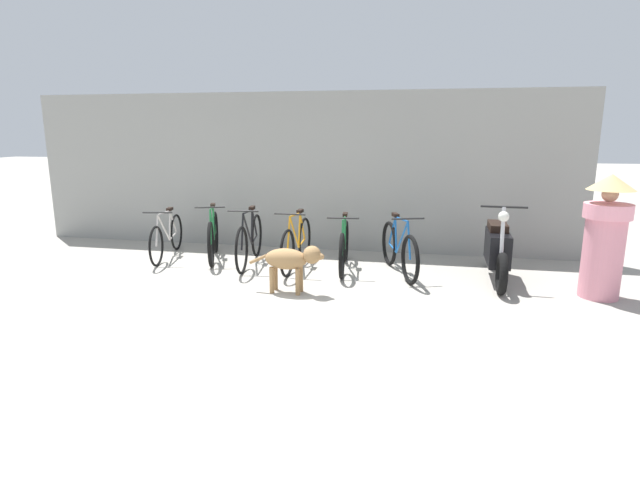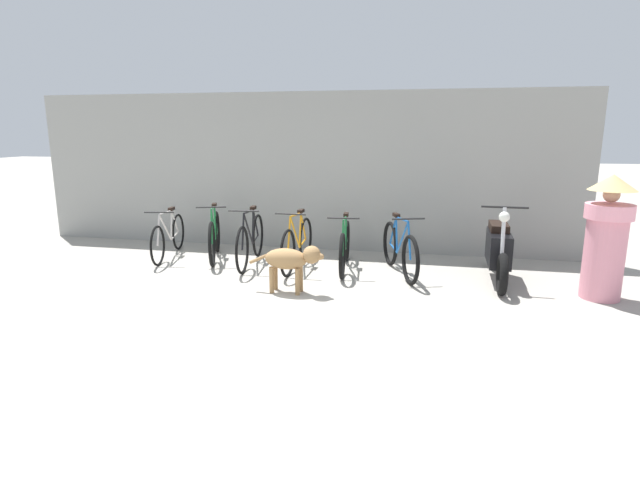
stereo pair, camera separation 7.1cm
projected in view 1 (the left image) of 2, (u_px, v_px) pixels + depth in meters
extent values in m
plane|color=#9E998E|center=(218.00, 315.00, 5.69)|extent=(60.00, 60.00, 0.00)
cube|color=gray|center=(294.00, 172.00, 8.76)|extent=(9.71, 0.20, 2.70)
torus|color=black|center=(156.00, 246.00, 7.67)|extent=(0.16, 0.63, 0.63)
torus|color=black|center=(176.00, 232.00, 8.74)|extent=(0.16, 0.63, 0.63)
cylinder|color=beige|center=(164.00, 228.00, 8.04)|extent=(0.13, 0.53, 0.53)
cylinder|color=beige|center=(170.00, 225.00, 8.35)|extent=(0.05, 0.14, 0.48)
cylinder|color=beige|center=(164.00, 213.00, 8.04)|extent=(0.15, 0.62, 0.06)
cylinder|color=beige|center=(173.00, 236.00, 8.54)|extent=(0.11, 0.41, 0.08)
cylinder|color=beige|center=(173.00, 222.00, 8.54)|extent=(0.09, 0.32, 0.44)
cylinder|color=beige|center=(157.00, 231.00, 7.70)|extent=(0.06, 0.19, 0.47)
cube|color=black|center=(170.00, 209.00, 8.34)|extent=(0.10, 0.19, 0.05)
cylinder|color=black|center=(157.00, 213.00, 7.72)|extent=(0.46, 0.11, 0.02)
torus|color=black|center=(211.00, 244.00, 7.63)|extent=(0.28, 0.68, 0.70)
torus|color=black|center=(215.00, 232.00, 8.57)|extent=(0.28, 0.68, 0.70)
cylinder|color=#1E7238|center=(212.00, 225.00, 7.94)|extent=(0.19, 0.47, 0.58)
cylinder|color=#1E7238|center=(213.00, 223.00, 8.22)|extent=(0.07, 0.13, 0.53)
cylinder|color=#1E7238|center=(212.00, 208.00, 7.93)|extent=(0.21, 0.54, 0.06)
cylinder|color=#1E7238|center=(215.00, 236.00, 8.40)|extent=(0.15, 0.36, 0.08)
cylinder|color=#1E7238|center=(214.00, 220.00, 8.39)|extent=(0.12, 0.28, 0.49)
cylinder|color=#1E7238|center=(210.00, 227.00, 7.64)|extent=(0.08, 0.17, 0.52)
cube|color=black|center=(213.00, 205.00, 8.20)|extent=(0.13, 0.19, 0.05)
cylinder|color=black|center=(210.00, 207.00, 7.65)|extent=(0.44, 0.17, 0.02)
torus|color=black|center=(242.00, 250.00, 7.25)|extent=(0.12, 0.71, 0.71)
torus|color=black|center=(257.00, 235.00, 8.29)|extent=(0.12, 0.71, 0.71)
cylinder|color=black|center=(247.00, 229.00, 7.60)|extent=(0.09, 0.53, 0.58)
cylinder|color=black|center=(252.00, 227.00, 7.90)|extent=(0.04, 0.14, 0.53)
cylinder|color=black|center=(248.00, 212.00, 7.60)|extent=(0.10, 0.61, 0.06)
cylinder|color=black|center=(254.00, 239.00, 8.10)|extent=(0.08, 0.40, 0.08)
cylinder|color=black|center=(254.00, 223.00, 8.09)|extent=(0.07, 0.32, 0.49)
cylinder|color=black|center=(242.00, 232.00, 7.27)|extent=(0.05, 0.19, 0.52)
cube|color=black|center=(252.00, 208.00, 7.89)|extent=(0.09, 0.19, 0.05)
cylinder|color=black|center=(243.00, 211.00, 7.29)|extent=(0.46, 0.08, 0.02)
torus|color=black|center=(287.00, 253.00, 7.10)|extent=(0.06, 0.69, 0.69)
torus|color=black|center=(305.00, 239.00, 8.04)|extent=(0.06, 0.69, 0.69)
cylinder|color=orange|center=(294.00, 233.00, 7.42)|extent=(0.04, 0.49, 0.57)
cylinder|color=orange|center=(299.00, 230.00, 7.69)|extent=(0.03, 0.13, 0.52)
cylinder|color=orange|center=(295.00, 215.00, 7.41)|extent=(0.04, 0.57, 0.06)
cylinder|color=orange|center=(302.00, 243.00, 7.87)|extent=(0.04, 0.37, 0.08)
cylinder|color=orange|center=(302.00, 226.00, 7.86)|extent=(0.03, 0.30, 0.48)
cylinder|color=orange|center=(289.00, 235.00, 7.12)|extent=(0.03, 0.17, 0.51)
cube|color=black|center=(300.00, 211.00, 7.68)|extent=(0.07, 0.18, 0.05)
cylinder|color=black|center=(290.00, 214.00, 7.13)|extent=(0.46, 0.03, 0.02)
torus|color=black|center=(342.00, 256.00, 7.02)|extent=(0.12, 0.66, 0.66)
torus|color=black|center=(346.00, 241.00, 7.99)|extent=(0.12, 0.66, 0.66)
cylinder|color=#1E7238|center=(344.00, 236.00, 7.35)|extent=(0.07, 0.50, 0.54)
cylinder|color=#1E7238|center=(345.00, 233.00, 7.63)|extent=(0.04, 0.13, 0.50)
cylinder|color=#1E7238|center=(344.00, 219.00, 7.35)|extent=(0.08, 0.58, 0.06)
cylinder|color=#1E7238|center=(345.00, 245.00, 7.82)|extent=(0.06, 0.38, 0.08)
cylinder|color=#1E7238|center=(346.00, 229.00, 7.81)|extent=(0.06, 0.30, 0.46)
cylinder|color=#1E7238|center=(342.00, 238.00, 7.04)|extent=(0.04, 0.18, 0.48)
cube|color=black|center=(345.00, 214.00, 7.62)|extent=(0.09, 0.19, 0.05)
cylinder|color=black|center=(343.00, 218.00, 7.05)|extent=(0.46, 0.07, 0.02)
torus|color=black|center=(410.00, 260.00, 6.76)|extent=(0.28, 0.67, 0.69)
torus|color=black|center=(389.00, 243.00, 7.75)|extent=(0.28, 0.67, 0.69)
cylinder|color=#1959A5|center=(402.00, 238.00, 7.09)|extent=(0.20, 0.49, 0.57)
cylinder|color=#1959A5|center=(396.00, 235.00, 7.38)|extent=(0.07, 0.13, 0.52)
cylinder|color=#1959A5|center=(401.00, 219.00, 7.09)|extent=(0.23, 0.57, 0.06)
cylinder|color=#1959A5|center=(393.00, 248.00, 7.57)|extent=(0.16, 0.38, 0.08)
cylinder|color=#1959A5|center=(392.00, 230.00, 7.56)|extent=(0.13, 0.30, 0.48)
cylinder|color=#1959A5|center=(409.00, 241.00, 6.78)|extent=(0.09, 0.18, 0.51)
cube|color=black|center=(396.00, 215.00, 7.37)|extent=(0.13, 0.19, 0.05)
cylinder|color=black|center=(408.00, 219.00, 6.79)|extent=(0.44, 0.18, 0.02)
torus|color=black|center=(502.00, 274.00, 6.34)|extent=(0.12, 0.55, 0.55)
torus|color=black|center=(492.00, 250.00, 7.58)|extent=(0.12, 0.55, 0.55)
cube|color=black|center=(497.00, 247.00, 6.92)|extent=(0.31, 0.87, 0.44)
cube|color=black|center=(498.00, 226.00, 7.01)|extent=(0.26, 0.56, 0.10)
cylinder|color=silver|center=(503.00, 231.00, 6.46)|extent=(0.06, 0.15, 0.63)
cylinder|color=silver|center=(501.00, 264.00, 6.41)|extent=(0.05, 0.23, 0.22)
cylinder|color=black|center=(504.00, 207.00, 6.44)|extent=(0.58, 0.05, 0.03)
sphere|color=silver|center=(504.00, 217.00, 6.44)|extent=(0.14, 0.14, 0.14)
ellipsoid|color=#997247|center=(286.00, 259.00, 6.39)|extent=(0.57, 0.29, 0.27)
cylinder|color=#997247|center=(301.00, 279.00, 6.48)|extent=(0.06, 0.06, 0.35)
cylinder|color=#997247|center=(298.00, 282.00, 6.34)|extent=(0.06, 0.06, 0.35)
cylinder|color=#997247|center=(275.00, 277.00, 6.56)|extent=(0.06, 0.06, 0.35)
cylinder|color=#997247|center=(272.00, 280.00, 6.42)|extent=(0.06, 0.06, 0.35)
sphere|color=#997247|center=(312.00, 255.00, 6.29)|extent=(0.24, 0.24, 0.23)
ellipsoid|color=#997247|center=(320.00, 257.00, 6.28)|extent=(0.13, 0.10, 0.09)
cylinder|color=#997247|center=(258.00, 259.00, 6.48)|extent=(0.25, 0.05, 0.15)
cylinder|color=pink|center=(603.00, 251.00, 6.18)|extent=(0.64, 0.64, 1.19)
cylinder|color=#FFA0B2|center=(608.00, 211.00, 6.07)|extent=(0.76, 0.76, 0.18)
sphere|color=tan|center=(610.00, 194.00, 6.02)|extent=(0.26, 0.26, 0.19)
cone|color=tan|center=(612.00, 182.00, 5.99)|extent=(0.75, 0.75, 0.19)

